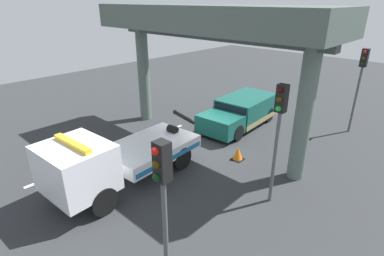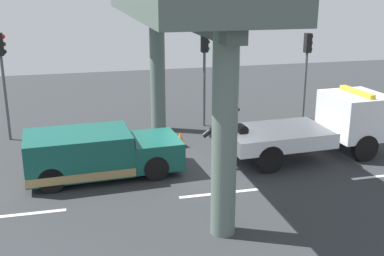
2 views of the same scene
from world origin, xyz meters
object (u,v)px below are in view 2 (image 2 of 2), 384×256
object	(u,v)px
traffic_light_near	(2,63)
traffic_light_far	(205,58)
traffic_light_mid	(307,57)
traffic_cone_orange	(180,140)
towed_van_green	(96,154)
tow_truck_white	(322,125)

from	to	relation	value
traffic_light_near	traffic_light_far	distance (m)	8.50
traffic_light_mid	traffic_cone_orange	world-z (taller)	traffic_light_mid
traffic_light_near	traffic_cone_orange	world-z (taller)	traffic_light_near
towed_van_green	traffic_cone_orange	bearing A→B (deg)	33.30
traffic_light_near	tow_truck_white	bearing A→B (deg)	-22.23
towed_van_green	traffic_light_mid	distance (m)	11.51
traffic_light_near	traffic_light_far	bearing A→B (deg)	0.00
traffic_cone_orange	traffic_light_far	bearing A→B (deg)	56.53
traffic_light_far	traffic_cone_orange	size ratio (longest dim) A/B	7.07
towed_van_green	traffic_light_far	bearing A→B (deg)	43.29
towed_van_green	traffic_light_far	world-z (taller)	traffic_light_far
towed_van_green	traffic_cone_orange	distance (m)	4.16
towed_van_green	traffic_light_far	size ratio (longest dim) A/B	1.23
towed_van_green	traffic_light_mid	size ratio (longest dim) A/B	1.29
tow_truck_white	towed_van_green	bearing A→B (deg)	-179.67
tow_truck_white	traffic_light_near	world-z (taller)	traffic_light_near
traffic_light_mid	traffic_cone_orange	xyz separation A→B (m)	(-6.73, -2.61, -2.72)
towed_van_green	traffic_light_mid	bearing A→B (deg)	25.61
traffic_light_near	traffic_light_mid	world-z (taller)	traffic_light_near
tow_truck_white	traffic_light_near	bearing A→B (deg)	157.77
traffic_light_mid	traffic_cone_orange	size ratio (longest dim) A/B	6.76
towed_van_green	traffic_cone_orange	xyz separation A→B (m)	(3.45, 2.27, -0.49)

